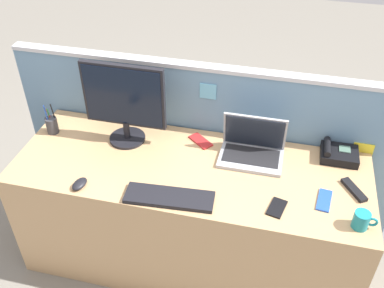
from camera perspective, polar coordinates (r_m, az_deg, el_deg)
ground_plane at (r=2.92m, az=-0.24°, el=-14.20°), size 10.00×10.00×0.00m
desk at (r=2.63m, az=-0.26°, el=-9.18°), size 1.93×0.70×0.75m
cubicle_divider at (r=2.77m, az=1.65°, el=-0.47°), size 2.36×0.08×1.16m
desktop_monitor at (r=2.45m, az=-8.84°, el=5.59°), size 0.47×0.21×0.48m
laptop at (r=2.43m, az=7.85°, el=-0.37°), size 0.35×0.23×0.24m
desk_phone at (r=2.54m, az=18.45°, el=-1.21°), size 0.20×0.16×0.09m
keyboard_main at (r=2.19m, az=-2.96°, el=-6.94°), size 0.45×0.17×0.02m
computer_mouse_right_hand at (r=2.32m, az=-14.41°, el=-5.05°), size 0.08×0.11×0.03m
pen_cup at (r=2.72m, az=-17.75°, el=2.39°), size 0.07×0.07×0.19m
cell_phone_blue_case at (r=2.28m, az=16.80°, el=-7.01°), size 0.08×0.16×0.01m
cell_phone_red_case at (r=2.55m, az=1.13°, el=0.40°), size 0.16×0.15×0.01m
cell_phone_black_slab at (r=2.19m, az=10.97°, el=-8.13°), size 0.10×0.14×0.01m
tv_remote at (r=2.37m, az=20.30°, el=-5.61°), size 0.13×0.17×0.02m
coffee_mug at (r=2.18m, az=21.20°, el=-9.22°), size 0.11×0.07×0.09m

